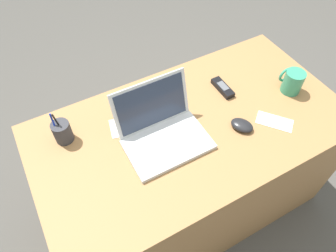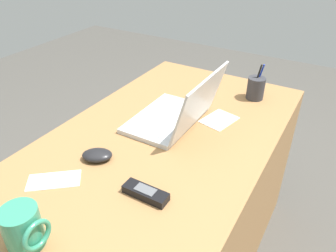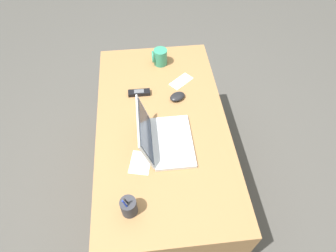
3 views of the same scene
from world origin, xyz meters
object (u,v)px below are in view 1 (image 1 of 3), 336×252
object	(u,v)px
laptop	(163,131)
coffee_mug_white	(292,81)
computer_mouse	(242,125)
cordless_phone	(223,88)
pen_holder	(62,132)

from	to	relation	value
laptop	coffee_mug_white	bearing A→B (deg)	-3.40
computer_mouse	coffee_mug_white	size ratio (longest dim) A/B	0.90
computer_mouse	coffee_mug_white	distance (m)	0.34
coffee_mug_white	computer_mouse	bearing A→B (deg)	-167.38
laptop	cordless_phone	bearing A→B (deg)	16.65
computer_mouse	pen_holder	size ratio (longest dim) A/B	0.63
laptop	cordless_phone	distance (m)	0.40
coffee_mug_white	pen_holder	bearing A→B (deg)	167.25
computer_mouse	cordless_phone	world-z (taller)	computer_mouse
computer_mouse	cordless_phone	bearing A→B (deg)	46.62
laptop	computer_mouse	distance (m)	0.34
laptop	pen_holder	world-z (taller)	laptop
pen_holder	laptop	bearing A→B (deg)	-28.05
cordless_phone	pen_holder	xyz separation A→B (m)	(-0.73, 0.08, 0.04)
computer_mouse	pen_holder	bearing A→B (deg)	127.46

